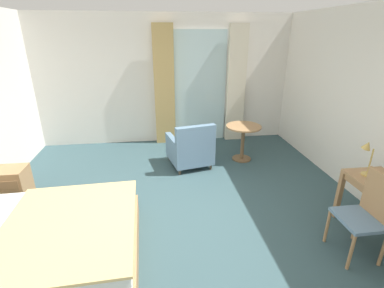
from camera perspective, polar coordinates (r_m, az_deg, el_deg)
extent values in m
cube|color=#334C51|center=(3.88, -2.31, -16.62)|extent=(6.11, 6.96, 0.10)
cube|color=silver|center=(6.33, -5.40, 12.75)|extent=(5.71, 0.12, 2.75)
cube|color=silver|center=(6.36, 1.64, 11.36)|extent=(1.15, 0.02, 2.42)
cube|color=tan|center=(6.17, -5.66, 11.52)|extent=(0.44, 0.10, 2.54)
cube|color=beige|center=(6.43, 8.96, 11.77)|extent=(0.41, 0.10, 2.54)
cube|color=#9E754C|center=(3.62, -28.41, -19.20)|extent=(2.12, 1.72, 0.27)
cube|color=white|center=(3.48, -29.11, -16.24)|extent=(2.05, 1.67, 0.20)
cube|color=tan|center=(3.32, -23.79, -14.78)|extent=(1.42, 1.68, 0.03)
cube|color=#9E754C|center=(4.92, -33.09, -7.16)|extent=(0.51, 0.38, 0.55)
cube|color=olive|center=(4.71, -34.30, -7.10)|extent=(0.43, 0.01, 0.13)
cube|color=#9E754C|center=(4.57, 33.08, -8.27)|extent=(0.06, 0.06, 0.68)
cube|color=#9E754C|center=(4.27, 27.77, -9.15)|extent=(0.06, 0.06, 0.68)
cube|color=slate|center=(3.65, 30.78, -13.04)|extent=(0.41, 0.47, 0.04)
cube|color=#9E754C|center=(3.63, 33.98, -8.87)|extent=(0.04, 0.44, 0.51)
cylinder|color=#9E754C|center=(3.81, 25.84, -14.84)|extent=(0.04, 0.04, 0.44)
cylinder|color=#9E754C|center=(3.55, 29.64, -18.64)|extent=(0.04, 0.04, 0.44)
cylinder|color=#9E754C|center=(4.01, 30.43, -13.81)|extent=(0.04, 0.04, 0.44)
cylinder|color=#9E754C|center=(3.76, 34.39, -17.23)|extent=(0.04, 0.04, 0.44)
cylinder|color=tan|center=(4.09, 32.08, -5.25)|extent=(0.14, 0.14, 0.02)
cylinder|color=tan|center=(4.03, 32.56, -3.04)|extent=(0.02, 0.02, 0.33)
cone|color=tan|center=(3.97, 32.12, -0.24)|extent=(0.12, 0.12, 0.13)
cube|color=slate|center=(5.29, -0.50, -1.68)|extent=(0.87, 0.90, 0.31)
cube|color=slate|center=(4.87, 0.75, 1.06)|extent=(0.73, 0.27, 0.46)
cube|color=slate|center=(5.31, 2.65, 1.10)|extent=(0.26, 0.77, 0.16)
cube|color=slate|center=(5.11, -3.80, 0.25)|extent=(0.26, 0.77, 0.16)
cylinder|color=#4C3D2D|center=(5.74, 1.25, -1.93)|extent=(0.04, 0.04, 0.10)
cylinder|color=#4C3D2D|center=(5.57, -4.53, -2.78)|extent=(0.04, 0.04, 0.10)
cylinder|color=#4C3D2D|center=(5.21, 3.83, -4.60)|extent=(0.04, 0.04, 0.10)
cylinder|color=#4C3D2D|center=(5.02, -2.51, -5.65)|extent=(0.04, 0.04, 0.10)
cylinder|color=#9E754C|center=(5.45, 10.49, 3.53)|extent=(0.67, 0.67, 0.03)
cylinder|color=brown|center=(5.57, 10.25, 0.10)|extent=(0.07, 0.07, 0.67)
cylinder|color=brown|center=(5.69, 10.03, -2.93)|extent=(0.37, 0.37, 0.02)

